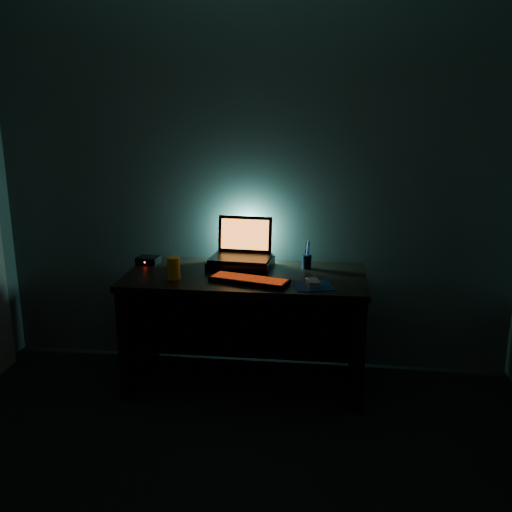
{
  "coord_description": "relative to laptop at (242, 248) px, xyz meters",
  "views": [
    {
      "loc": [
        0.48,
        -1.77,
        1.78
      ],
      "look_at": [
        0.07,
        1.57,
        0.88
      ],
      "focal_mm": 40.0,
      "sensor_mm": 36.0,
      "label": 1
    }
  ],
  "objects": [
    {
      "name": "room",
      "position": [
        0.04,
        -1.81,
        0.38
      ],
      "size": [
        3.5,
        4.0,
        2.5
      ],
      "color": "black",
      "rests_on": "ground"
    },
    {
      "name": "desk",
      "position": [
        0.04,
        -0.13,
        -0.38
      ],
      "size": [
        1.5,
        0.7,
        0.75
      ],
      "color": "black",
      "rests_on": "ground"
    },
    {
      "name": "riser",
      "position": [
        -0.0,
        -0.05,
        -0.09
      ],
      "size": [
        0.42,
        0.33,
        0.06
      ],
      "primitive_type": "cube",
      "rotation": [
        0.0,
        0.0,
        -0.08
      ],
      "color": "black",
      "rests_on": "desk"
    },
    {
      "name": "laptop",
      "position": [
        0.0,
        0.0,
        0.0
      ],
      "size": [
        0.4,
        0.31,
        0.26
      ],
      "rotation": [
        0.0,
        0.0,
        -0.08
      ],
      "color": "black",
      "rests_on": "riser"
    },
    {
      "name": "keyboard",
      "position": [
        0.09,
        -0.35,
        -0.11
      ],
      "size": [
        0.5,
        0.28,
        0.03
      ],
      "rotation": [
        0.0,
        0.0,
        -0.28
      ],
      "color": "black",
      "rests_on": "desk"
    },
    {
      "name": "mousepad",
      "position": [
        0.47,
        -0.38,
        -0.12
      ],
      "size": [
        0.26,
        0.25,
        0.0
      ],
      "primitive_type": "cube",
      "rotation": [
        0.0,
        0.0,
        0.23
      ],
      "color": "navy",
      "rests_on": "desk"
    },
    {
      "name": "mouse",
      "position": [
        0.47,
        -0.38,
        -0.1
      ],
      "size": [
        0.09,
        0.12,
        0.03
      ],
      "primitive_type": "cube",
      "rotation": [
        0.0,
        0.0,
        0.23
      ],
      "color": "gray",
      "rests_on": "mousepad"
    },
    {
      "name": "pen_cup",
      "position": [
        0.42,
        -0.0,
        -0.08
      ],
      "size": [
        0.07,
        0.07,
        0.09
      ],
      "primitive_type": "cylinder",
      "rotation": [
        0.0,
        0.0,
        0.15
      ],
      "color": "black",
      "rests_on": "desk"
    },
    {
      "name": "juice_glass",
      "position": [
        -0.38,
        -0.33,
        -0.05
      ],
      "size": [
        0.09,
        0.09,
        0.13
      ],
      "primitive_type": "cylinder",
      "rotation": [
        0.0,
        0.0,
        0.17
      ],
      "color": "#DBA10B",
      "rests_on": "desk"
    },
    {
      "name": "router",
      "position": [
        -0.64,
        -0.02,
        -0.1
      ],
      "size": [
        0.15,
        0.13,
        0.05
      ],
      "rotation": [
        0.0,
        0.0,
        -0.12
      ],
      "color": "black",
      "rests_on": "desk"
    }
  ]
}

